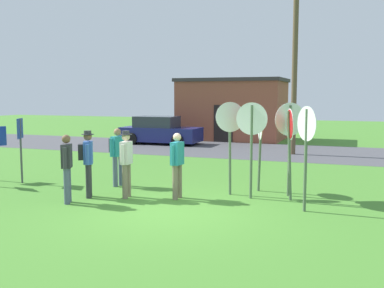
{
  "coord_description": "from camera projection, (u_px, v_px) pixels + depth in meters",
  "views": [
    {
      "loc": [
        3.98,
        -8.98,
        2.63
      ],
      "look_at": [
        -0.29,
        2.43,
        1.3
      ],
      "focal_mm": 41.57,
      "sensor_mm": 36.0,
      "label": 1
    }
  ],
  "objects": [
    {
      "name": "stop_sign_rear_right",
      "position": [
        290.0,
        138.0,
        11.04
      ],
      "size": [
        0.3,
        0.75,
        2.32
      ],
      "color": "#51664C",
      "rests_on": "ground"
    },
    {
      "name": "person_with_sunhat",
      "position": [
        87.0,
        159.0,
        11.44
      ],
      "size": [
        0.46,
        0.51,
        1.74
      ],
      "color": "#2D2D33",
      "rests_on": "ground"
    },
    {
      "name": "person_near_signs",
      "position": [
        117.0,
        153.0,
        12.89
      ],
      "size": [
        0.43,
        0.55,
        1.69
      ],
      "color": "#4C5670",
      "rests_on": "ground"
    },
    {
      "name": "building_background",
      "position": [
        233.0,
        109.0,
        26.87
      ],
      "size": [
        6.23,
        4.14,
        3.64
      ],
      "color": "brown",
      "rests_on": "ground"
    },
    {
      "name": "person_holding_notes",
      "position": [
        177.0,
        162.0,
        11.3
      ],
      "size": [
        0.26,
        0.57,
        1.69
      ],
      "color": "#7A6B56",
      "rests_on": "ground"
    },
    {
      "name": "stop_sign_nearest",
      "position": [
        306.0,
        140.0,
        9.97
      ],
      "size": [
        0.48,
        0.64,
        2.4
      ],
      "color": "#51664C",
      "rests_on": "ground"
    },
    {
      "name": "person_in_blue",
      "position": [
        67.0,
        165.0,
        10.82
      ],
      "size": [
        0.36,
        0.52,
        1.69
      ],
      "color": "#4C5670",
      "rests_on": "ground"
    },
    {
      "name": "info_panel_rightmost",
      "position": [
        20.0,
        139.0,
        13.28
      ],
      "size": [
        0.3,
        0.54,
        1.95
      ],
      "color": "#4C4C51",
      "rests_on": "ground"
    },
    {
      "name": "street_asphalt",
      "position": [
        267.0,
        151.0,
        21.13
      ],
      "size": [
        60.0,
        6.4,
        0.01
      ],
      "primitive_type": "cube",
      "color": "#4C4C51",
      "rests_on": "ground"
    },
    {
      "name": "utility_pole",
      "position": [
        295.0,
        52.0,
        19.52
      ],
      "size": [
        1.8,
        0.24,
        8.71
      ],
      "color": "brown",
      "rests_on": "ground"
    },
    {
      "name": "person_in_dark_shirt",
      "position": [
        126.0,
        160.0,
        11.41
      ],
      "size": [
        0.31,
        0.57,
        1.74
      ],
      "color": "#7A6B56",
      "rests_on": "ground"
    },
    {
      "name": "parked_car_on_street",
      "position": [
        160.0,
        131.0,
        24.25
      ],
      "size": [
        4.32,
        2.06,
        1.51
      ],
      "color": "navy",
      "rests_on": "ground"
    },
    {
      "name": "stop_sign_leaning_left",
      "position": [
        290.0,
        132.0,
        11.52
      ],
      "size": [
        0.69,
        0.55,
        2.45
      ],
      "color": "#51664C",
      "rests_on": "ground"
    },
    {
      "name": "stop_sign_rear_left",
      "position": [
        260.0,
        137.0,
        12.15
      ],
      "size": [
        0.3,
        0.73,
        2.19
      ],
      "color": "#51664C",
      "rests_on": "ground"
    },
    {
      "name": "stop_sign_center_cluster",
      "position": [
        252.0,
        133.0,
        11.25
      ],
      "size": [
        0.82,
        0.1,
        2.46
      ],
      "color": "#51664C",
      "rests_on": "ground"
    },
    {
      "name": "ground_plane",
      "position": [
        166.0,
        213.0,
        10.03
      ],
      "size": [
        80.0,
        80.0,
        0.0
      ],
      "primitive_type": "plane",
      "color": "#47842D"
    },
    {
      "name": "stop_sign_tallest",
      "position": [
        230.0,
        131.0,
        11.74
      ],
      "size": [
        0.68,
        0.48,
        2.47
      ],
      "color": "#51664C",
      "rests_on": "ground"
    }
  ]
}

